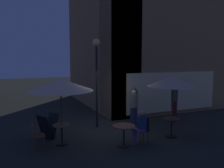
{
  "coord_description": "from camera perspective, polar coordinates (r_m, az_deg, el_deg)",
  "views": [
    {
      "loc": [
        -3.46,
        -8.87,
        3.01
      ],
      "look_at": [
        0.43,
        0.32,
        1.94
      ],
      "focal_mm": 37.67,
      "sensor_mm": 36.0,
      "label": 1
    }
  ],
  "objects": [
    {
      "name": "ground_plane",
      "position": [
        9.99,
        -1.56,
        -11.42
      ],
      "size": [
        60.0,
        60.0,
        0.0
      ],
      "primitive_type": "plane",
      "color": "#252821"
    },
    {
      "name": "cafe_building",
      "position": [
        14.67,
        4.42,
        12.55
      ],
      "size": [
        8.01,
        8.8,
        9.33
      ],
      "color": "#967148",
      "rests_on": "ground"
    },
    {
      "name": "street_lamp_near_corner",
      "position": [
        10.19,
        -3.77,
        4.56
      ],
      "size": [
        0.32,
        0.32,
        3.87
      ],
      "color": "black",
      "rests_on": "ground"
    },
    {
      "name": "menu_sandwich_board",
      "position": [
        9.29,
        -15.24,
        -9.92
      ],
      "size": [
        0.85,
        0.82,
        0.93
      ],
      "rotation": [
        0.0,
        0.0,
        0.57
      ],
      "color": "black",
      "rests_on": "ground"
    },
    {
      "name": "cafe_table_0",
      "position": [
        9.44,
        14.27,
        -9.42
      ],
      "size": [
        0.65,
        0.65,
        0.74
      ],
      "color": "black",
      "rests_on": "ground"
    },
    {
      "name": "cafe_table_1",
      "position": [
        8.56,
        -12.09,
        -11.14
      ],
      "size": [
        0.64,
        0.64,
        0.72
      ],
      "color": "black",
      "rests_on": "ground"
    },
    {
      "name": "cafe_table_2",
      "position": [
        8.24,
        2.89,
        -11.24
      ],
      "size": [
        0.79,
        0.79,
        0.73
      ],
      "color": "black",
      "rests_on": "ground"
    },
    {
      "name": "patio_umbrella_0",
      "position": [
        9.14,
        14.55,
        0.69
      ],
      "size": [
        1.9,
        1.9,
        2.41
      ],
      "color": "black",
      "rests_on": "ground"
    },
    {
      "name": "patio_umbrella_1",
      "position": [
        8.23,
        -12.34,
        -0.28
      ],
      "size": [
        2.25,
        2.25,
        2.33
      ],
      "color": "black",
      "rests_on": "ground"
    },
    {
      "name": "cafe_chair_0",
      "position": [
        8.44,
        -18.0,
        -11.41
      ],
      "size": [
        0.42,
        0.42,
        0.84
      ],
      "rotation": [
        0.0,
        0.0,
        0.01
      ],
      "color": "brown",
      "rests_on": "ground"
    },
    {
      "name": "cafe_chair_1",
      "position": [
        8.62,
        7.81,
        -10.4
      ],
      "size": [
        0.39,
        0.39,
        0.96
      ],
      "rotation": [
        0.0,
        0.0,
        -3.12
      ],
      "color": "#242625",
      "rests_on": "ground"
    },
    {
      "name": "patron_seated_0",
      "position": [
        8.51,
        7.01,
        -9.75
      ],
      "size": [
        0.56,
        0.38,
        1.2
      ],
      "rotation": [
        0.0,
        0.0,
        -3.12
      ],
      "color": "#62406C",
      "rests_on": "ground"
    },
    {
      "name": "patron_standing_1",
      "position": [
        11.17,
        5.42,
        -4.87
      ],
      "size": [
        0.32,
        0.32,
        1.74
      ],
      "rotation": [
        0.0,
        0.0,
        2.97
      ],
      "color": "#441918",
      "rests_on": "ground"
    },
    {
      "name": "patron_standing_2",
      "position": [
        10.49,
        5.28,
        -5.91
      ],
      "size": [
        0.38,
        0.38,
        1.66
      ],
      "rotation": [
        0.0,
        0.0,
        4.99
      ],
      "color": "#232A43",
      "rests_on": "ground"
    },
    {
      "name": "patron_standing_3",
      "position": [
        11.62,
        14.87,
        -4.55
      ],
      "size": [
        0.31,
        0.31,
        1.76
      ],
      "rotation": [
        0.0,
        0.0,
        0.7
      ],
      "color": "#4B181C",
      "rests_on": "ground"
    }
  ]
}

